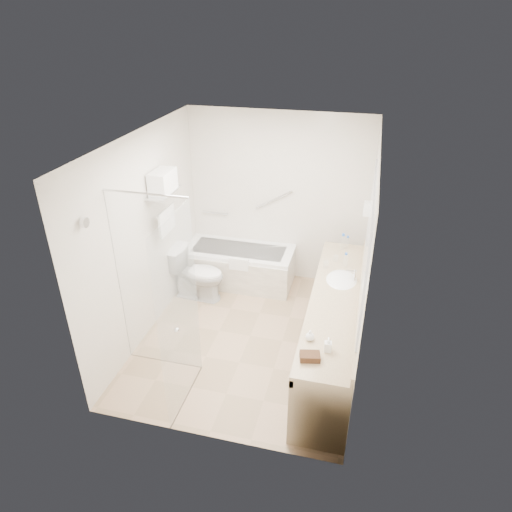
% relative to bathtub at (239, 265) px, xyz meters
% --- Properties ---
extents(floor, '(3.20, 3.20, 0.00)m').
position_rel_bathtub_xyz_m(floor, '(0.50, -1.24, -0.28)').
color(floor, tan).
rests_on(floor, ground).
extents(ceiling, '(2.60, 3.20, 0.10)m').
position_rel_bathtub_xyz_m(ceiling, '(0.50, -1.24, 2.22)').
color(ceiling, white).
rests_on(ceiling, wall_back).
extents(wall_back, '(2.60, 0.10, 2.50)m').
position_rel_bathtub_xyz_m(wall_back, '(0.50, 0.36, 0.97)').
color(wall_back, beige).
rests_on(wall_back, ground).
extents(wall_front, '(2.60, 0.10, 2.50)m').
position_rel_bathtub_xyz_m(wall_front, '(0.50, -2.84, 0.97)').
color(wall_front, beige).
rests_on(wall_front, ground).
extents(wall_left, '(0.10, 3.20, 2.50)m').
position_rel_bathtub_xyz_m(wall_left, '(-0.80, -1.24, 0.97)').
color(wall_left, beige).
rests_on(wall_left, ground).
extents(wall_right, '(0.10, 3.20, 2.50)m').
position_rel_bathtub_xyz_m(wall_right, '(1.80, -1.24, 0.97)').
color(wall_right, beige).
rests_on(wall_right, ground).
extents(bathtub, '(1.60, 0.73, 0.59)m').
position_rel_bathtub_xyz_m(bathtub, '(0.00, 0.00, 0.00)').
color(bathtub, white).
rests_on(bathtub, floor).
extents(grab_bar_short, '(0.40, 0.03, 0.03)m').
position_rel_bathtub_xyz_m(grab_bar_short, '(-0.45, 0.32, 0.67)').
color(grab_bar_short, silver).
rests_on(grab_bar_short, wall_back).
extents(grab_bar_long, '(0.53, 0.03, 0.33)m').
position_rel_bathtub_xyz_m(grab_bar_long, '(0.45, 0.32, 0.97)').
color(grab_bar_long, silver).
rests_on(grab_bar_long, wall_back).
extents(shower_enclosure, '(0.96, 0.91, 2.11)m').
position_rel_bathtub_xyz_m(shower_enclosure, '(-0.13, -2.16, 0.79)').
color(shower_enclosure, silver).
rests_on(shower_enclosure, floor).
extents(towel_shelf, '(0.24, 0.55, 0.81)m').
position_rel_bathtub_xyz_m(towel_shelf, '(-0.67, -0.89, 1.48)').
color(towel_shelf, silver).
rests_on(towel_shelf, wall_left).
extents(vanity_counter, '(0.55, 2.70, 0.95)m').
position_rel_bathtub_xyz_m(vanity_counter, '(1.52, -1.39, 0.36)').
color(vanity_counter, tan).
rests_on(vanity_counter, floor).
extents(sink, '(0.40, 0.52, 0.14)m').
position_rel_bathtub_xyz_m(sink, '(1.55, -0.99, 0.54)').
color(sink, white).
rests_on(sink, vanity_counter).
extents(faucet, '(0.03, 0.03, 0.14)m').
position_rel_bathtub_xyz_m(faucet, '(1.70, -0.99, 0.65)').
color(faucet, silver).
rests_on(faucet, vanity_counter).
extents(mirror, '(0.02, 2.00, 1.20)m').
position_rel_bathtub_xyz_m(mirror, '(1.79, -1.39, 1.27)').
color(mirror, silver).
rests_on(mirror, wall_right).
extents(hairdryer_unit, '(0.08, 0.10, 0.18)m').
position_rel_bathtub_xyz_m(hairdryer_unit, '(1.75, -0.19, 1.17)').
color(hairdryer_unit, white).
rests_on(hairdryer_unit, wall_right).
extents(toilet, '(0.79, 0.48, 0.75)m').
position_rel_bathtub_xyz_m(toilet, '(-0.45, -0.54, 0.10)').
color(toilet, white).
rests_on(toilet, floor).
extents(amenity_basket, '(0.21, 0.16, 0.06)m').
position_rel_bathtub_xyz_m(amenity_basket, '(1.39, -2.46, 0.61)').
color(amenity_basket, '#4A301A').
rests_on(amenity_basket, vanity_counter).
extents(soap_bottle_a, '(0.08, 0.16, 0.07)m').
position_rel_bathtub_xyz_m(soap_bottle_a, '(1.53, -2.31, 0.61)').
color(soap_bottle_a, white).
rests_on(soap_bottle_a, vanity_counter).
extents(soap_bottle_b, '(0.12, 0.13, 0.09)m').
position_rel_bathtub_xyz_m(soap_bottle_b, '(1.35, -2.19, 0.62)').
color(soap_bottle_b, white).
rests_on(soap_bottle_b, vanity_counter).
extents(water_bottle_left, '(0.07, 0.07, 0.22)m').
position_rel_bathtub_xyz_m(water_bottle_left, '(1.50, -0.19, 0.68)').
color(water_bottle_left, silver).
rests_on(water_bottle_left, vanity_counter).
extents(water_bottle_mid, '(0.06, 0.06, 0.19)m').
position_rel_bathtub_xyz_m(water_bottle_mid, '(1.57, -0.67, 0.66)').
color(water_bottle_mid, silver).
rests_on(water_bottle_mid, vanity_counter).
extents(water_bottle_right, '(0.06, 0.06, 0.18)m').
position_rel_bathtub_xyz_m(water_bottle_right, '(1.55, -0.17, 0.66)').
color(water_bottle_right, silver).
rests_on(water_bottle_right, vanity_counter).
extents(drinking_glass_near, '(0.07, 0.07, 0.08)m').
position_rel_bathtub_xyz_m(drinking_glass_near, '(1.44, -0.56, 0.61)').
color(drinking_glass_near, silver).
rests_on(drinking_glass_near, vanity_counter).
extents(drinking_glass_far, '(0.08, 0.08, 0.09)m').
position_rel_bathtub_xyz_m(drinking_glass_far, '(1.34, -0.75, 0.62)').
color(drinking_glass_far, silver).
rests_on(drinking_glass_far, vanity_counter).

